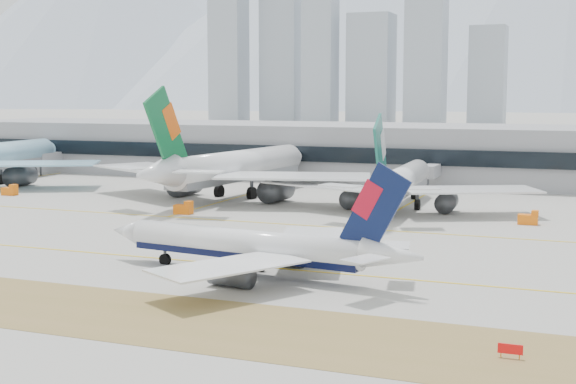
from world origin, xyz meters
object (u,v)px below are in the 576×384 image
at_px(taxiing_airliner, 255,247).
at_px(widebody_eva, 232,169).
at_px(terminal, 408,152).
at_px(widebody_cathay, 400,183).

xyz_separation_m(taxiing_airliner, widebody_eva, (-36.18, 69.74, 2.97)).
height_order(widebody_eva, terminal, widebody_eva).
relative_size(widebody_cathay, terminal, 0.20).
height_order(widebody_cathay, terminal, widebody_cathay).
bearing_deg(terminal, taxiing_airliner, -86.19).
bearing_deg(terminal, widebody_eva, -116.85).
relative_size(widebody_eva, widebody_cathay, 1.24).
distance_m(taxiing_airliner, widebody_cathay, 65.96).
bearing_deg(widebody_eva, widebody_cathay, -89.46).
bearing_deg(widebody_cathay, widebody_eva, 81.40).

